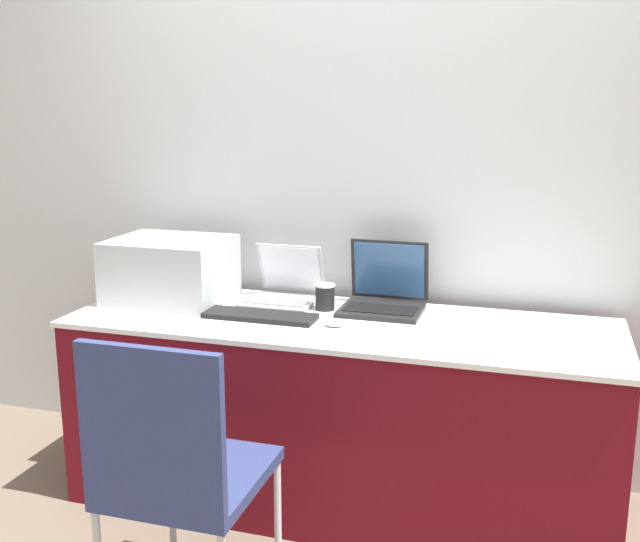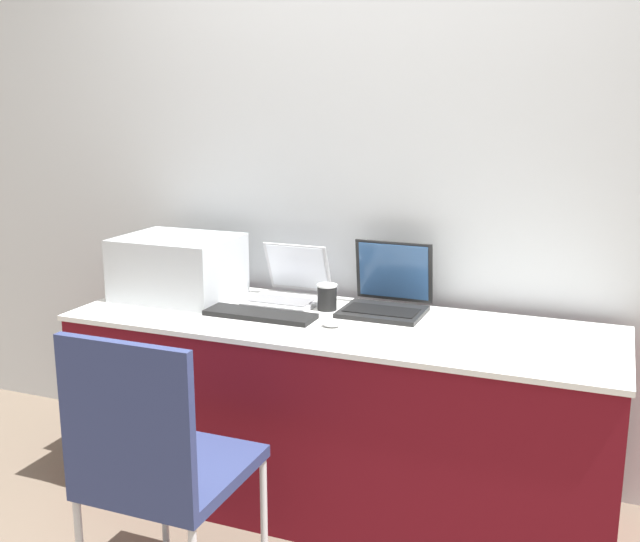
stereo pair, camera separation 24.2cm
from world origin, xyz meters
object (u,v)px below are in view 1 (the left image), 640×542
printer (170,268)px  external_keyboard (260,316)px  laptop_right (384,295)px  mouse (333,323)px  laptop_left (283,290)px  coffee_cup (325,297)px  chair (177,464)px

printer → external_keyboard: bearing=-17.1°
laptop_right → external_keyboard: 0.50m
laptop_right → mouse: bearing=-114.3°
laptop_left → coffee_cup: (0.20, -0.07, 0.00)m
coffee_cup → chair: size_ratio=0.11×
external_keyboard → mouse: (0.30, -0.02, 0.01)m
chair → laptop_right: bearing=69.9°
mouse → chair: chair is taller
laptop_left → chair: 1.07m
mouse → printer: bearing=168.0°
printer → laptop_right: bearing=8.2°
external_keyboard → chair: (0.04, -0.78, -0.23)m
printer → chair: size_ratio=0.50×
mouse → laptop_left: bearing=136.5°
printer → coffee_cup: printer is taller
coffee_cup → mouse: bearing=-65.9°
mouse → external_keyboard: bearing=176.1°
printer → coffee_cup: 0.66m
printer → external_keyboard: (0.45, -0.14, -0.13)m
coffee_cup → chair: bearing=-99.3°
printer → mouse: bearing=-12.0°
printer → chair: 1.10m
printer → laptop_left: (0.46, 0.12, -0.09)m
external_keyboard → chair: size_ratio=0.47×
mouse → chair: 0.84m
laptop_right → laptop_left: bearing=-179.1°
laptop_right → external_keyboard: (-0.43, -0.27, -0.05)m
laptop_left → external_keyboard: 0.26m
printer → chair: (0.49, -0.92, -0.36)m
printer → external_keyboard: printer is taller
laptop_left → laptop_right: size_ratio=0.99×
printer → mouse: 0.78m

